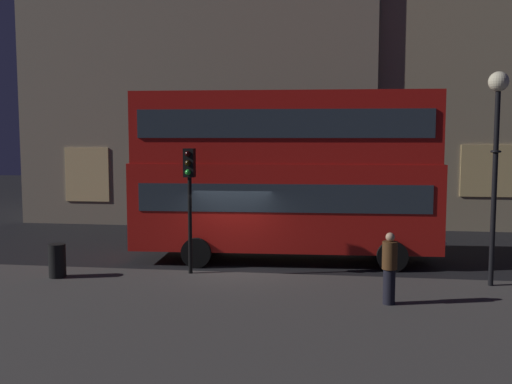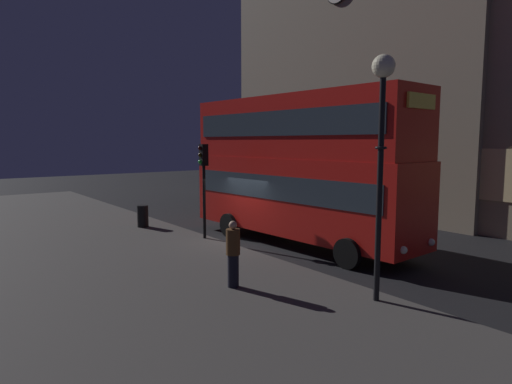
# 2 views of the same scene
# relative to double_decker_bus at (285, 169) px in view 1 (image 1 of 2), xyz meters

# --- Properties ---
(ground_plane) EXTENTS (80.00, 80.00, 0.00)m
(ground_plane) POSITION_rel_double_decker_bus_xyz_m (-1.53, -1.52, -3.14)
(ground_plane) COLOR black
(sidewalk_slab) EXTENTS (44.00, 8.70, 0.12)m
(sidewalk_slab) POSITION_rel_double_decker_bus_xyz_m (-1.53, -6.68, -3.08)
(sidewalk_slab) COLOR #423F3D
(sidewalk_slab) RESTS_ON ground
(building_with_clock) EXTENTS (16.91, 9.08, 18.40)m
(building_with_clock) POSITION_rel_double_decker_bus_xyz_m (-4.98, 11.31, 6.07)
(building_with_clock) COLOR gray
(building_with_clock) RESTS_ON ground
(building_plain_facade) EXTENTS (16.19, 8.18, 18.96)m
(building_plain_facade) POSITION_rel_double_decker_bus_xyz_m (4.21, 11.21, 6.34)
(building_plain_facade) COLOR tan
(building_plain_facade) RESTS_ON ground
(double_decker_bus) EXTENTS (10.34, 3.12, 5.67)m
(double_decker_bus) POSITION_rel_double_decker_bus_xyz_m (0.00, 0.00, 0.00)
(double_decker_bus) COLOR red
(double_decker_bus) RESTS_ON ground
(traffic_light_near_kerb) EXTENTS (0.33, 0.37, 3.75)m
(traffic_light_near_kerb) POSITION_rel_double_decker_bus_xyz_m (-2.59, -2.66, -0.31)
(traffic_light_near_kerb) COLOR black
(traffic_light_near_kerb) RESTS_ON sidewalk_slab
(street_lamp) EXTENTS (0.54, 0.54, 5.84)m
(street_lamp) POSITION_rel_double_decker_bus_xyz_m (5.99, -2.91, 1.38)
(street_lamp) COLOR black
(street_lamp) RESTS_ON sidewalk_slab
(pedestrian) EXTENTS (0.37, 0.37, 1.78)m
(pedestrian) POSITION_rel_double_decker_bus_xyz_m (3.05, -5.11, -2.10)
(pedestrian) COLOR black
(pedestrian) RESTS_ON sidewalk_slab
(litter_bin) EXTENTS (0.49, 0.49, 0.98)m
(litter_bin) POSITION_rel_double_decker_bus_xyz_m (-6.32, -3.66, -2.53)
(litter_bin) COLOR black
(litter_bin) RESTS_ON sidewalk_slab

